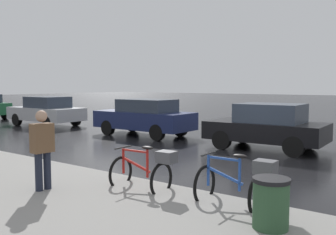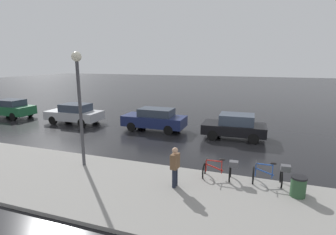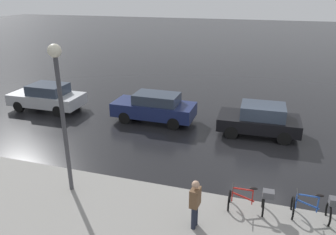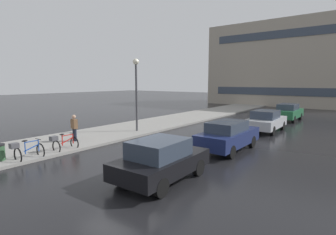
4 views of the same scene
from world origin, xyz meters
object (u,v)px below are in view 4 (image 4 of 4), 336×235
at_px(bicycle_second, 63,143).
at_px(streetlamp, 136,83).
at_px(car_silver, 266,121).
at_px(bicycle_nearest, 26,151).
at_px(car_green, 288,112).
at_px(car_navy, 228,135).
at_px(pedestrian, 74,127).
at_px(car_black, 161,160).

relative_size(bicycle_second, streetlamp, 0.27).
bearing_deg(car_silver, streetlamp, -139.24).
bearing_deg(bicycle_nearest, car_green, 73.15).
bearing_deg(car_green, bicycle_nearest, -106.85).
relative_size(bicycle_nearest, car_green, 0.32).
relative_size(bicycle_second, car_navy, 0.31).
xyz_separation_m(car_navy, streetlamp, (-7.15, 0.55, 2.70)).
distance_m(car_silver, car_green, 6.62).
bearing_deg(car_green, pedestrian, -114.05).
bearing_deg(car_green, car_black, -90.07).
bearing_deg(car_navy, streetlamp, 175.61).
xyz_separation_m(car_navy, pedestrian, (-7.79, -3.98, 0.15)).
bearing_deg(pedestrian, car_silver, 54.05).
height_order(car_silver, streetlamp, streetlamp).
xyz_separation_m(bicycle_second, car_silver, (6.41, 12.13, 0.28)).
height_order(car_navy, streetlamp, streetlamp).
height_order(car_green, pedestrian, pedestrian).
height_order(bicycle_nearest, streetlamp, streetlamp).
distance_m(bicycle_second, pedestrian, 2.04).
relative_size(car_black, car_silver, 0.91).
height_order(car_black, car_navy, car_navy).
relative_size(bicycle_nearest, car_black, 0.34).
bearing_deg(car_black, bicycle_nearest, -162.62).
relative_size(bicycle_second, car_black, 0.35).
distance_m(car_navy, streetlamp, 7.67).
xyz_separation_m(pedestrian, streetlamp, (0.64, 4.53, 2.55)).
height_order(bicycle_second, pedestrian, pedestrian).
distance_m(car_black, car_silver, 12.07).
height_order(car_black, car_green, car_green).
bearing_deg(car_black, pedestrian, 169.27).
bearing_deg(streetlamp, car_navy, -4.39).
xyz_separation_m(bicycle_nearest, pedestrian, (-1.44, 3.40, 0.44)).
xyz_separation_m(bicycle_second, pedestrian, (-1.28, 1.52, 0.46)).
relative_size(pedestrian, streetlamp, 0.33).
relative_size(car_green, streetlamp, 0.80).
xyz_separation_m(bicycle_second, car_black, (6.38, 0.07, 0.29)).
height_order(car_black, streetlamp, streetlamp).
distance_m(car_black, streetlamp, 9.62).
distance_m(bicycle_nearest, car_green, 21.56).
xyz_separation_m(bicycle_nearest, car_navy, (6.35, 7.39, 0.30)).
height_order(car_silver, car_green, car_green).
bearing_deg(pedestrian, bicycle_nearest, -67.04).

